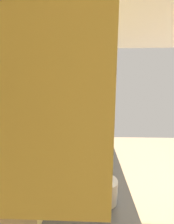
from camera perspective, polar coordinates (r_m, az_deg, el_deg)
The scene contains 8 objects.
wall_back at distance 1.67m, azimuth -10.57°, elevation -4.04°, with size 3.77×0.12×2.59m, color #ECD380.
counter_run at distance 1.74m, azimuth 1.53°, elevation -36.20°, with size 2.87×0.62×0.89m.
upper_cabinets at distance 1.22m, azimuth -4.90°, elevation 20.62°, with size 2.10×0.32×0.75m.
window_back_wall at distance 0.64m, azimuth -30.97°, elevation -32.85°, with size 0.42×0.02×0.65m.
oven_range at distance 3.22m, azimuth 1.96°, elevation -12.30°, with size 0.69×0.63×1.07m.
microwave at distance 2.03m, azimuth 1.27°, elevation -8.64°, with size 0.51×0.38×0.31m.
bowl at distance 1.44m, azimuth 6.52°, elevation -23.13°, with size 0.13×0.13×0.04m.
kettle at distance 1.15m, azimuth 8.00°, elevation -29.38°, with size 0.21×0.16×0.19m.
Camera 1 is at (-1.58, 1.12, 1.71)m, focal length 22.10 mm.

